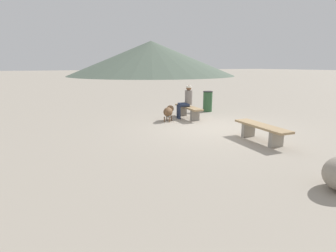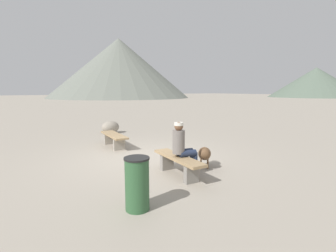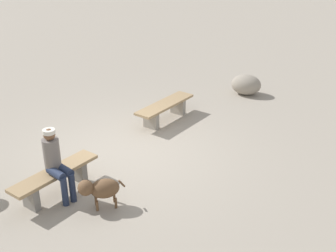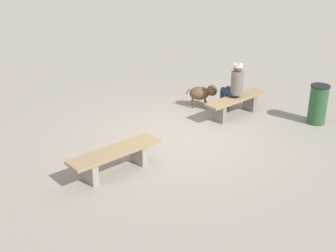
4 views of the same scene
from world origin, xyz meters
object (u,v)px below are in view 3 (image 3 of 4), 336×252
at_px(dog, 100,189).
at_px(bench_right, 55,178).
at_px(seated_person, 56,160).
at_px(boulder, 246,85).
at_px(bench_left, 165,108).

bearing_deg(dog, bench_right, -40.41).
relative_size(seated_person, dog, 1.95).
height_order(seated_person, boulder, seated_person).
distance_m(dog, boulder, 6.31).
height_order(seated_person, dog, seated_person).
relative_size(bench_left, dog, 2.80).
distance_m(bench_right, seated_person, 0.40).
xyz_separation_m(bench_left, boulder, (-2.75, 0.93, -0.04)).
bearing_deg(bench_left, boulder, 165.31).
height_order(dog, boulder, boulder).
distance_m(seated_person, boulder, 6.51).
bearing_deg(bench_right, dog, 101.19).
relative_size(bench_right, seated_person, 1.36).
distance_m(bench_right, dog, 0.93).
bearing_deg(seated_person, dog, 110.89).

